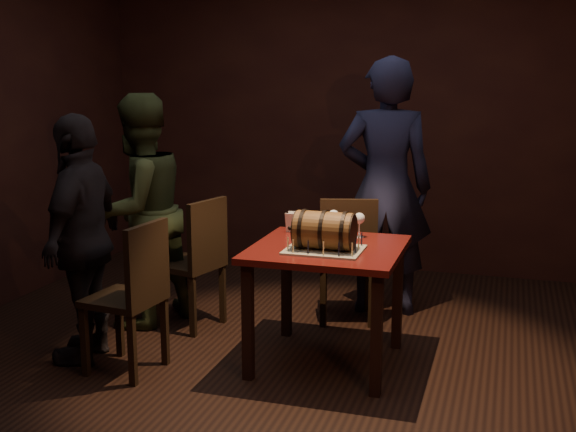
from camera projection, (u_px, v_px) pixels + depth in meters
The scene contains 16 objects.
room_shell at pixel (288, 141), 4.14m from camera, with size 5.04×5.04×2.80m.
pub_table at pixel (327, 264), 4.41m from camera, with size 0.90×0.90×0.75m.
cake_board at pixel (324, 250), 4.27m from camera, with size 0.45×0.35×0.01m, color gray.
barrel_cake at pixel (324, 230), 4.25m from camera, with size 0.40×0.24×0.24m.
birthday_candles at pixel (325, 242), 4.26m from camera, with size 0.40×0.30×0.09m.
wine_glass_left at pixel (302, 217), 4.67m from camera, with size 0.07×0.07×0.16m.
wine_glass_mid at pixel (334, 216), 4.69m from camera, with size 0.07×0.07×0.16m.
wine_glass_right at pixel (359, 219), 4.59m from camera, with size 0.07×0.07×0.16m.
pint_of_ale at pixel (320, 227), 4.60m from camera, with size 0.07×0.07×0.15m.
menu_card at pixel (294, 223), 4.75m from camera, with size 0.10×0.05×0.13m, color white, non-canonical shape.
chair_back at pixel (348, 253), 5.14m from camera, with size 0.49×0.49×0.93m.
chair_left_rear at pixel (197, 256), 5.05m from camera, with size 0.49×0.49×0.93m.
chair_left_front at pixel (134, 289), 4.28m from camera, with size 0.44×0.44×0.93m.
person_back at pixel (385, 187), 5.33m from camera, with size 0.69×0.46×1.90m, color black.
person_left_rear at pixel (139, 211), 5.09m from camera, with size 0.80×0.62×1.65m, color #333B1D.
person_left_front at pixel (83, 239), 4.46m from camera, with size 0.91×0.38×1.55m, color black.
Camera 1 is at (1.22, -3.96, 1.79)m, focal length 45.00 mm.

